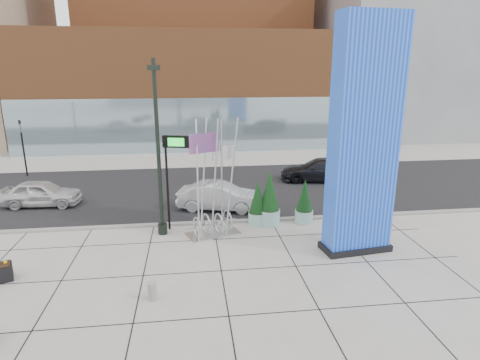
{
  "coord_description": "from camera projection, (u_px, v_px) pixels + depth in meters",
  "views": [
    {
      "loc": [
        -0.04,
        -15.12,
        7.7
      ],
      "look_at": [
        2.12,
        2.0,
        2.83
      ],
      "focal_mm": 30.0,
      "sensor_mm": 36.0,
      "label": 1
    }
  ],
  "objects": [
    {
      "name": "lamp_post",
      "position": [
        159.0,
        167.0,
        18.32
      ],
      "size": [
        0.55,
        0.44,
        8.08
      ],
      "rotation": [
        0.0,
        0.0,
        -0.37
      ],
      "color": "black",
      "rests_on": "ground"
    },
    {
      "name": "round_planter_east",
      "position": [
        304.0,
        202.0,
        20.36
      ],
      "size": [
        0.92,
        0.92,
        2.3
      ],
      "color": "#93C5BA",
      "rests_on": "ground"
    },
    {
      "name": "car_dark_east",
      "position": [
        320.0,
        170.0,
        27.94
      ],
      "size": [
        5.68,
        3.08,
        1.56
      ],
      "primitive_type": "imported",
      "rotation": [
        0.0,
        0.0,
        -1.74
      ],
      "color": "black",
      "rests_on": "ground"
    },
    {
      "name": "blue_pylon",
      "position": [
        364.0,
        143.0,
        16.29
      ],
      "size": [
        3.07,
        1.68,
        9.76
      ],
      "rotation": [
        0.0,
        0.0,
        0.13
      ],
      "color": "blue",
      "rests_on": "ground"
    },
    {
      "name": "public_art_sculpture",
      "position": [
        213.0,
        205.0,
        18.78
      ],
      "size": [
        2.72,
        1.99,
        5.56
      ],
      "rotation": [
        0.0,
        0.0,
        0.35
      ],
      "color": "silver",
      "rests_on": "ground"
    },
    {
      "name": "car_silver_mid",
      "position": [
        220.0,
        197.0,
        22.25
      ],
      "size": [
        4.89,
        2.74,
        1.53
      ],
      "primitive_type": "imported",
      "rotation": [
        0.0,
        0.0,
        1.31
      ],
      "color": "#B4B7BD",
      "rests_on": "ground"
    },
    {
      "name": "traffic_signal",
      "position": [
        23.0,
        145.0,
        28.79
      ],
      "size": [
        0.15,
        0.18,
        4.1
      ],
      "color": "black",
      "rests_on": "ground"
    },
    {
      "name": "tower_podium",
      "position": [
        199.0,
        89.0,
        40.94
      ],
      "size": [
        34.0,
        10.0,
        11.0
      ],
      "primitive_type": "cube",
      "color": "brown",
      "rests_on": "ground"
    },
    {
      "name": "street_asphalt",
      "position": [
        192.0,
        190.0,
        26.08
      ],
      "size": [
        80.0,
        12.0,
        0.02
      ],
      "primitive_type": "cube",
      "color": "black",
      "rests_on": "ground"
    },
    {
      "name": "curb_edge",
      "position": [
        194.0,
        223.0,
        20.34
      ],
      "size": [
        80.0,
        0.3,
        0.12
      ],
      "primitive_type": "cube",
      "color": "gray",
      "rests_on": "ground"
    },
    {
      "name": "tower_glass_front",
      "position": [
        201.0,
        125.0,
        37.18
      ],
      "size": [
        34.0,
        0.6,
        5.0
      ],
      "primitive_type": "cube",
      "color": "#8CA5B2",
      "rests_on": "ground"
    },
    {
      "name": "ground",
      "position": [
        195.0,
        261.0,
        16.54
      ],
      "size": [
        160.0,
        160.0,
        0.0
      ],
      "primitive_type": "plane",
      "color": "#9E9991",
      "rests_on": "ground"
    },
    {
      "name": "round_planter_west",
      "position": [
        269.0,
        199.0,
        20.08
      ],
      "size": [
        1.11,
        1.11,
        2.78
      ],
      "color": "#93C5BA",
      "rests_on": "ground"
    },
    {
      "name": "concrete_bollard",
      "position": [
        152.0,
        291.0,
        13.7
      ],
      "size": [
        0.32,
        0.32,
        0.62
      ],
      "primitive_type": "cylinder",
      "color": "gray",
      "rests_on": "ground"
    },
    {
      "name": "overhead_street_sign",
      "position": [
        183.0,
        149.0,
        18.77
      ],
      "size": [
        2.17,
        0.73,
        4.65
      ],
      "rotation": [
        0.0,
        0.0,
        -0.25
      ],
      "color": "black",
      "rests_on": "ground"
    },
    {
      "name": "building_grey_parking",
      "position": [
        407.0,
        56.0,
        47.77
      ],
      "size": [
        20.0,
        18.0,
        18.0
      ],
      "primitive_type": "cube",
      "color": "slate",
      "rests_on": "ground"
    },
    {
      "name": "round_planter_mid",
      "position": [
        257.0,
        204.0,
        20.07
      ],
      "size": [
        0.92,
        0.92,
        2.29
      ],
      "color": "#93C5BA",
      "rests_on": "ground"
    },
    {
      "name": "car_white_west",
      "position": [
        41.0,
        193.0,
        22.89
      ],
      "size": [
        4.44,
        2.02,
        1.48
      ],
      "primitive_type": "imported",
      "rotation": [
        0.0,
        0.0,
        1.51
      ],
      "color": "silver",
      "rests_on": "ground"
    }
  ]
}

